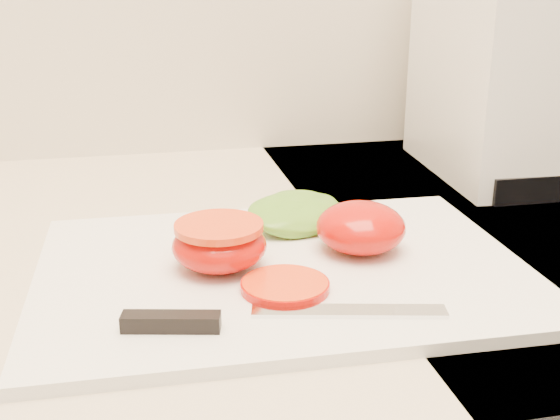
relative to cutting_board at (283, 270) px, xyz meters
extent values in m
cube|color=beige|center=(-0.10, 0.10, -0.02)|extent=(3.92, 0.65, 0.03)
cube|color=white|center=(0.00, 0.00, 0.00)|extent=(0.41, 0.30, 0.01)
ellipsoid|color=red|center=(0.07, 0.02, 0.03)|extent=(0.08, 0.08, 0.04)
ellipsoid|color=red|center=(-0.05, 0.01, 0.02)|extent=(0.08, 0.08, 0.04)
cylinder|color=red|center=(-0.05, 0.01, 0.04)|extent=(0.07, 0.07, 0.01)
cylinder|color=#EE541F|center=(-0.01, -0.05, 0.01)|extent=(0.07, 0.07, 0.01)
ellipsoid|color=#609B29|center=(0.04, 0.09, 0.02)|extent=(0.13, 0.13, 0.02)
cube|color=silver|center=(0.03, -0.09, 0.01)|extent=(0.14, 0.05, 0.00)
cube|color=black|center=(-0.10, -0.09, 0.01)|extent=(0.07, 0.03, 0.01)
cube|color=white|center=(0.35, 0.25, 0.15)|extent=(0.21, 0.26, 0.30)
camera|label=1|loc=(-0.12, -0.52, 0.24)|focal=45.00mm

